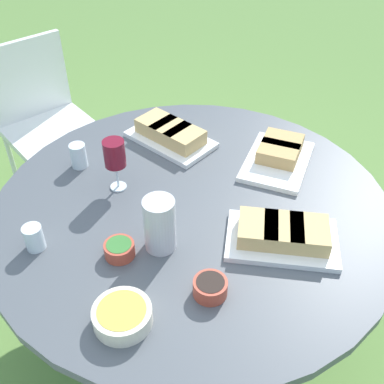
# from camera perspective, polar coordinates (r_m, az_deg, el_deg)

# --- Properties ---
(ground_plane) EXTENTS (40.00, 40.00, 0.00)m
(ground_plane) POSITION_cam_1_polar(r_m,az_deg,el_deg) (2.23, 0.00, -15.54)
(ground_plane) COLOR #668E42
(dining_table) EXTENTS (1.41, 1.41, 0.72)m
(dining_table) POSITION_cam_1_polar(r_m,az_deg,el_deg) (1.75, 0.00, -3.79)
(dining_table) COLOR #4C4C51
(dining_table) RESTS_ON ground_plane
(chair_near_left) EXTENTS (0.56, 0.54, 0.89)m
(chair_near_left) POSITION_cam_1_polar(r_m,az_deg,el_deg) (2.70, -17.31, 8.87)
(chair_near_left) COLOR white
(chair_near_left) RESTS_ON ground_plane
(water_pitcher) EXTENTS (0.11, 0.10, 0.19)m
(water_pitcher) POSITION_cam_1_polar(r_m,az_deg,el_deg) (1.49, -3.84, -3.84)
(water_pitcher) COLOR silver
(water_pitcher) RESTS_ON dining_table
(wine_glass) EXTENTS (0.08, 0.08, 0.20)m
(wine_glass) POSITION_cam_1_polar(r_m,az_deg,el_deg) (1.70, -9.16, 4.36)
(wine_glass) COLOR silver
(wine_glass) RESTS_ON dining_table
(platter_bread_main) EXTENTS (0.37, 0.28, 0.07)m
(platter_bread_main) POSITION_cam_1_polar(r_m,az_deg,el_deg) (1.91, 10.25, 4.39)
(platter_bread_main) COLOR white
(platter_bread_main) RESTS_ON dining_table
(platter_charcuterie) EXTENTS (0.27, 0.39, 0.08)m
(platter_charcuterie) POSITION_cam_1_polar(r_m,az_deg,el_deg) (1.99, -2.58, 6.87)
(platter_charcuterie) COLOR white
(platter_charcuterie) RESTS_ON dining_table
(platter_sandwich_side) EXTENTS (0.34, 0.41, 0.08)m
(platter_sandwich_side) POSITION_cam_1_polar(r_m,az_deg,el_deg) (1.56, 10.70, -4.96)
(platter_sandwich_side) COLOR white
(platter_sandwich_side) RESTS_ON dining_table
(bowl_fries) EXTENTS (0.16, 0.16, 0.05)m
(bowl_fries) POSITION_cam_1_polar(r_m,az_deg,el_deg) (1.35, -8.26, -14.26)
(bowl_fries) COLOR beige
(bowl_fries) RESTS_ON dining_table
(bowl_salad) EXTENTS (0.10, 0.10, 0.05)m
(bowl_salad) POSITION_cam_1_polar(r_m,az_deg,el_deg) (1.52, -8.60, -6.68)
(bowl_salad) COLOR #B74733
(bowl_salad) RESTS_ON dining_table
(bowl_olives) EXTENTS (0.10, 0.10, 0.05)m
(bowl_olives) POSITION_cam_1_polar(r_m,az_deg,el_deg) (1.40, 2.18, -11.17)
(bowl_olives) COLOR #B74733
(bowl_olives) RESTS_ON dining_table
(cup_water_near) EXTENTS (0.06, 0.06, 0.09)m
(cup_water_near) POSITION_cam_1_polar(r_m,az_deg,el_deg) (1.59, -18.22, -5.16)
(cup_water_near) COLOR silver
(cup_water_near) RESTS_ON dining_table
(cup_water_far) EXTENTS (0.06, 0.06, 0.10)m
(cup_water_far) POSITION_cam_1_polar(r_m,az_deg,el_deg) (1.89, -13.30, 4.21)
(cup_water_far) COLOR silver
(cup_water_far) RESTS_ON dining_table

